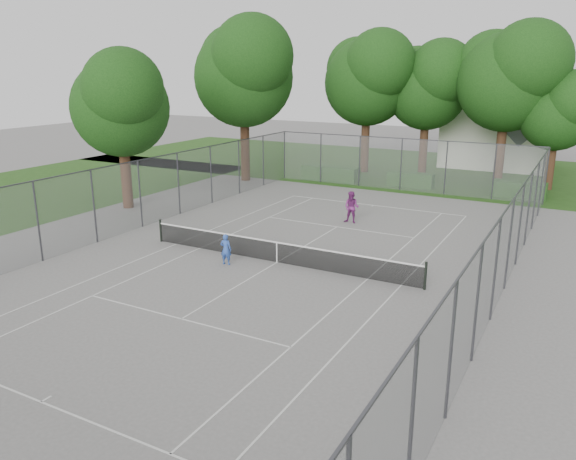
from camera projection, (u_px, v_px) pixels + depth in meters
The scene contains 17 objects.
ground at pixel (277, 263), 24.00m from camera, with size 120.00×120.00×0.00m, color slate.
grass_far at pixel (434, 170), 45.94m from camera, with size 60.00×20.00×0.00m, color #1E4012.
court_markings at pixel (277, 262), 23.99m from camera, with size 11.03×23.83×0.01m.
tennis_net at pixel (277, 251), 23.85m from camera, with size 12.87×0.10×1.10m.
perimeter_fence at pixel (277, 222), 23.49m from camera, with size 18.08×34.08×3.52m.
tree_far_left at pixel (368, 75), 42.95m from camera, with size 7.59×6.93×10.91m.
tree_far_midleft at pixel (429, 82), 42.42m from camera, with size 7.07×6.45×10.16m.
tree_far_midright at pixel (510, 74), 37.99m from camera, with size 7.75×7.07×11.14m.
tree_far_right at pixel (559, 108), 36.94m from camera, with size 5.55×5.07×7.99m.
tree_side_back at pixel (244, 69), 39.46m from camera, with size 8.08×7.38×11.62m.
tree_side_front at pixel (120, 100), 31.70m from camera, with size 6.37×5.82×9.16m.
hedge_left at pixel (331, 173), 41.47m from camera, with size 4.25×1.28×1.06m, color #1E4516.
hedge_mid at pixel (411, 180), 39.27m from camera, with size 3.18×0.91×1.00m, color #1E4516.
hedge_right at pixel (519, 189), 36.12m from camera, with size 3.27×1.20×0.98m, color #1E4516.
house at pixel (500, 116), 46.61m from camera, with size 8.34×6.47×10.39m.
girl_player at pixel (226, 249), 23.62m from camera, with size 0.49×0.32×1.33m, color #2D51AB.
woman_player at pixel (352, 207), 29.94m from camera, with size 0.84×0.65×1.72m, color #73266A.
Camera 1 is at (11.25, -19.69, 7.99)m, focal length 35.00 mm.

